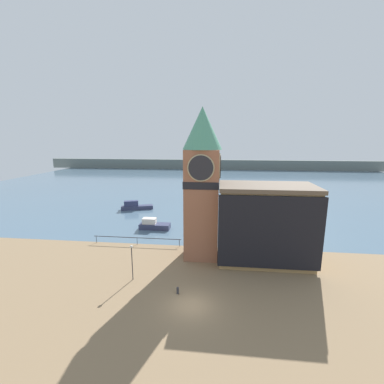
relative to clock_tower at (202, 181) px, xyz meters
name	(u,v)px	position (x,y,z in m)	size (l,w,h in m)	color
ground_plane	(191,305)	(-0.19, -10.95, -10.30)	(160.00, 160.00, 0.00)	#846B4C
water	(213,181)	(-0.19, 62.82, -10.30)	(160.00, 120.00, 0.00)	slate
far_shoreline	(215,165)	(-0.19, 102.82, -7.80)	(180.00, 3.00, 5.00)	slate
pier_railing	(137,238)	(-9.88, 2.57, -9.33)	(13.43, 0.08, 1.09)	#232328
clock_tower	(202,181)	(0.00, 0.00, 0.00)	(4.96, 4.96, 19.45)	#935B42
pier_building	(265,224)	(8.13, -0.71, -5.28)	(11.90, 6.68, 9.99)	#A88451
boat_near	(154,225)	(-9.18, 9.57, -9.59)	(5.32, 1.98, 1.92)	#333856
boat_far	(135,206)	(-16.51, 21.63, -9.57)	(7.14, 3.79, 2.02)	#333856
mooring_bollard_near	(178,290)	(-1.78, -9.20, -9.89)	(0.26, 0.26, 0.76)	#2D2D33
lamp_post	(132,256)	(-7.25, -7.07, -7.44)	(0.32, 0.32, 4.12)	#2D2D33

